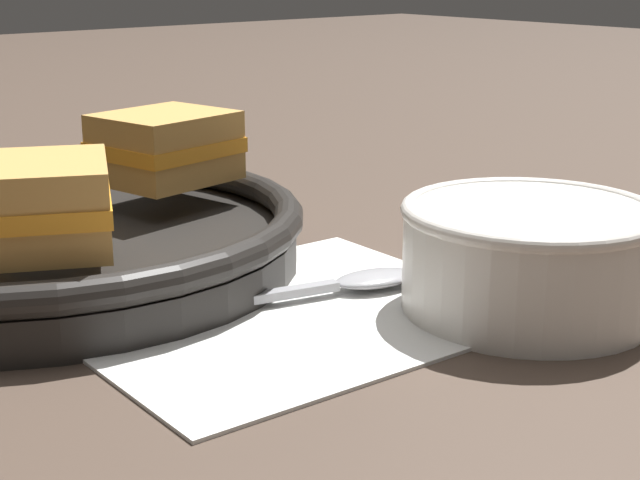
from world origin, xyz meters
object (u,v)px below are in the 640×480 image
Objects in this scene: soup_bowl at (529,251)px; sandwich_near_right at (165,147)px; spoon at (342,284)px; skillet at (43,237)px; sandwich_near_left at (39,205)px.

sandwich_near_right is (-0.08, 0.25, 0.03)m from soup_bowl.
sandwich_near_right is (-0.01, 0.16, 0.06)m from spoon.
soup_bowl is 0.88× the size of spoon.
soup_bowl is 0.31× the size of skillet.
skillet is at bearing 65.98° from sandwich_near_left.
skillet reaches higher than spoon.
soup_bowl is 0.26m from sandwich_near_left.
soup_bowl reaches higher than skillet.
soup_bowl is 0.29m from skillet.
sandwich_near_right is at bearing 3.93° from skillet.
skillet is 4.23× the size of sandwich_near_left.
sandwich_near_left reaches higher than skillet.
sandwich_near_left reaches higher than spoon.
skillet is 0.11m from sandwich_near_left.
skillet is (-0.11, 0.16, 0.01)m from spoon.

